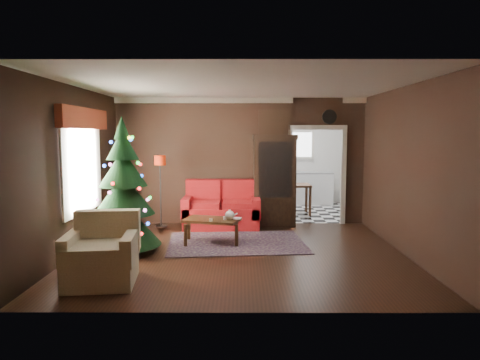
{
  "coord_description": "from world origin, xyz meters",
  "views": [
    {
      "loc": [
        0.03,
        -7.28,
        2.01
      ],
      "look_at": [
        0.0,
        0.9,
        1.15
      ],
      "focal_mm": 32.96,
      "sensor_mm": 36.0,
      "label": 1
    }
  ],
  "objects_px": {
    "loveseat": "(222,204)",
    "wall_clock": "(329,117)",
    "coffee_table": "(212,231)",
    "teapot": "(230,215)",
    "curio_cabinet": "(275,183)",
    "floor_lamp": "(161,191)",
    "christmas_tree": "(124,191)",
    "kitchen_table": "(296,199)",
    "armchair": "(101,250)"
  },
  "relations": [
    {
      "from": "kitchen_table",
      "to": "wall_clock",
      "type": "bearing_deg",
      "value": -66.25
    },
    {
      "from": "floor_lamp",
      "to": "wall_clock",
      "type": "height_order",
      "value": "wall_clock"
    },
    {
      "from": "curio_cabinet",
      "to": "christmas_tree",
      "type": "xyz_separation_m",
      "value": [
        -2.71,
        -2.21,
        0.1
      ]
    },
    {
      "from": "curio_cabinet",
      "to": "coffee_table",
      "type": "bearing_deg",
      "value": -128.44
    },
    {
      "from": "armchair",
      "to": "kitchen_table",
      "type": "xyz_separation_m",
      "value": [
        3.26,
        5.22,
        -0.09
      ]
    },
    {
      "from": "loveseat",
      "to": "teapot",
      "type": "bearing_deg",
      "value": -81.75
    },
    {
      "from": "loveseat",
      "to": "christmas_tree",
      "type": "bearing_deg",
      "value": -128.09
    },
    {
      "from": "christmas_tree",
      "to": "armchair",
      "type": "distance_m",
      "value": 1.69
    },
    {
      "from": "loveseat",
      "to": "teapot",
      "type": "relative_size",
      "value": 8.79
    },
    {
      "from": "christmas_tree",
      "to": "kitchen_table",
      "type": "bearing_deg",
      "value": 47.29
    },
    {
      "from": "floor_lamp",
      "to": "wall_clock",
      "type": "relative_size",
      "value": 4.62
    },
    {
      "from": "teapot",
      "to": "wall_clock",
      "type": "relative_size",
      "value": 0.6
    },
    {
      "from": "coffee_table",
      "to": "wall_clock",
      "type": "xyz_separation_m",
      "value": [
        2.47,
        1.77,
        2.14
      ]
    },
    {
      "from": "loveseat",
      "to": "floor_lamp",
      "type": "relative_size",
      "value": 1.15
    },
    {
      "from": "coffee_table",
      "to": "teapot",
      "type": "relative_size",
      "value": 5.12
    },
    {
      "from": "curio_cabinet",
      "to": "floor_lamp",
      "type": "bearing_deg",
      "value": -166.63
    },
    {
      "from": "armchair",
      "to": "wall_clock",
      "type": "bearing_deg",
      "value": 39.76
    },
    {
      "from": "loveseat",
      "to": "wall_clock",
      "type": "height_order",
      "value": "wall_clock"
    },
    {
      "from": "wall_clock",
      "to": "christmas_tree",
      "type": "bearing_deg",
      "value": -148.56
    },
    {
      "from": "loveseat",
      "to": "coffee_table",
      "type": "xyz_separation_m",
      "value": [
        -0.12,
        -1.37,
        -0.26
      ]
    },
    {
      "from": "christmas_tree",
      "to": "teapot",
      "type": "height_order",
      "value": "christmas_tree"
    },
    {
      "from": "loveseat",
      "to": "armchair",
      "type": "distance_m",
      "value": 3.85
    },
    {
      "from": "coffee_table",
      "to": "teapot",
      "type": "bearing_deg",
      "value": -18.0
    },
    {
      "from": "floor_lamp",
      "to": "kitchen_table",
      "type": "bearing_deg",
      "value": 33.3
    },
    {
      "from": "floor_lamp",
      "to": "coffee_table",
      "type": "height_order",
      "value": "floor_lamp"
    },
    {
      "from": "armchair",
      "to": "kitchen_table",
      "type": "relative_size",
      "value": 1.28
    },
    {
      "from": "loveseat",
      "to": "curio_cabinet",
      "type": "height_order",
      "value": "curio_cabinet"
    },
    {
      "from": "wall_clock",
      "to": "kitchen_table",
      "type": "xyz_separation_m",
      "value": [
        -0.55,
        1.25,
        -2.0
      ]
    },
    {
      "from": "curio_cabinet",
      "to": "floor_lamp",
      "type": "relative_size",
      "value": 1.29
    },
    {
      "from": "coffee_table",
      "to": "teapot",
      "type": "xyz_separation_m",
      "value": [
        0.33,
        -0.11,
        0.31
      ]
    },
    {
      "from": "curio_cabinet",
      "to": "christmas_tree",
      "type": "distance_m",
      "value": 3.5
    },
    {
      "from": "christmas_tree",
      "to": "teapot",
      "type": "bearing_deg",
      "value": 15.96
    },
    {
      "from": "coffee_table",
      "to": "loveseat",
      "type": "bearing_deg",
      "value": 85.18
    },
    {
      "from": "armchair",
      "to": "floor_lamp",
      "type": "bearing_deg",
      "value": 79.71
    },
    {
      "from": "wall_clock",
      "to": "kitchen_table",
      "type": "distance_m",
      "value": 2.43
    },
    {
      "from": "curio_cabinet",
      "to": "wall_clock",
      "type": "distance_m",
      "value": 1.88
    },
    {
      "from": "christmas_tree",
      "to": "loveseat",
      "type": "bearing_deg",
      "value": 51.91
    },
    {
      "from": "armchair",
      "to": "coffee_table",
      "type": "xyz_separation_m",
      "value": [
        1.34,
        2.19,
        -0.22
      ]
    },
    {
      "from": "christmas_tree",
      "to": "kitchen_table",
      "type": "relative_size",
      "value": 3.14
    },
    {
      "from": "teapot",
      "to": "wall_clock",
      "type": "bearing_deg",
      "value": 41.4
    },
    {
      "from": "coffee_table",
      "to": "kitchen_table",
      "type": "bearing_deg",
      "value": 57.65
    },
    {
      "from": "kitchen_table",
      "to": "floor_lamp",
      "type": "bearing_deg",
      "value": -146.7
    },
    {
      "from": "loveseat",
      "to": "curio_cabinet",
      "type": "distance_m",
      "value": 1.25
    },
    {
      "from": "wall_clock",
      "to": "curio_cabinet",
      "type": "bearing_deg",
      "value": -171.47
    },
    {
      "from": "curio_cabinet",
      "to": "kitchen_table",
      "type": "xyz_separation_m",
      "value": [
        0.65,
        1.43,
        -0.57
      ]
    },
    {
      "from": "wall_clock",
      "to": "armchair",
      "type": "bearing_deg",
      "value": -133.85
    },
    {
      "from": "armchair",
      "to": "coffee_table",
      "type": "relative_size",
      "value": 0.97
    },
    {
      "from": "loveseat",
      "to": "coffee_table",
      "type": "relative_size",
      "value": 1.72
    },
    {
      "from": "teapot",
      "to": "christmas_tree",
      "type": "bearing_deg",
      "value": -164.04
    },
    {
      "from": "armchair",
      "to": "teapot",
      "type": "relative_size",
      "value": 4.95
    }
  ]
}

